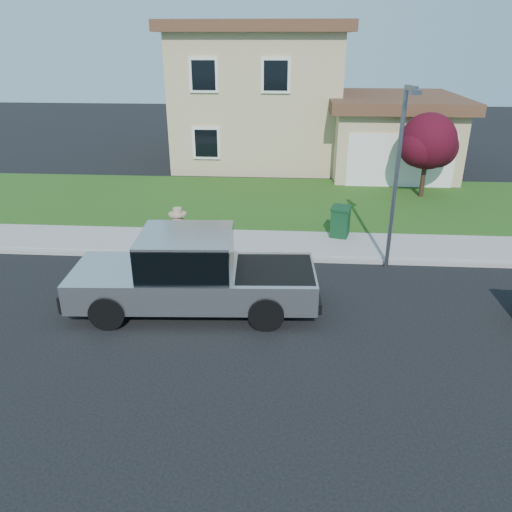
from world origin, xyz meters
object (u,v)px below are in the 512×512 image
at_px(pickup_truck, 193,274).
at_px(trash_bin, 340,221).
at_px(ornamental_tree, 429,144).
at_px(street_lamp, 398,170).
at_px(woman, 180,244).

relative_size(pickup_truck, trash_bin, 6.17).
bearing_deg(ornamental_tree, street_lamp, -110.34).
relative_size(pickup_truck, woman, 3.08).
distance_m(pickup_truck, street_lamp, 6.16).
xyz_separation_m(woman, ornamental_tree, (8.46, 7.85, 1.32)).
bearing_deg(street_lamp, trash_bin, 106.07).
xyz_separation_m(trash_bin, street_lamp, (1.20, -2.11, 2.24)).
bearing_deg(trash_bin, ornamental_tree, 66.63).
bearing_deg(woman, ornamental_tree, -123.50).
xyz_separation_m(woman, trash_bin, (4.67, 2.99, -0.29)).
height_order(pickup_truck, street_lamp, street_lamp).
relative_size(woman, street_lamp, 0.39).
bearing_deg(woman, pickup_truck, 124.98).
height_order(woman, street_lamp, street_lamp).
relative_size(woman, ornamental_tree, 0.59).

